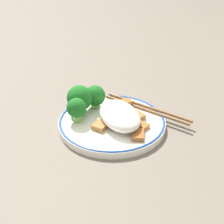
# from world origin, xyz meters

# --- Properties ---
(ground_plane) EXTENTS (3.00, 3.00, 0.00)m
(ground_plane) POSITION_xyz_m (0.00, 0.00, 0.00)
(ground_plane) COLOR #665B51
(plate) EXTENTS (0.22, 0.22, 0.02)m
(plate) POSITION_xyz_m (0.00, 0.00, 0.01)
(plate) COLOR white
(plate) RESTS_ON ground_plane
(rice_mound) EXTENTS (0.12, 0.07, 0.04)m
(rice_mound) POSITION_xyz_m (-0.02, -0.01, 0.03)
(rice_mound) COLOR white
(rice_mound) RESTS_ON plate
(broccoli_back_left) EXTENTS (0.05, 0.05, 0.05)m
(broccoli_back_left) POSITION_xyz_m (0.07, 0.01, 0.04)
(broccoli_back_left) COLOR #7FB756
(broccoli_back_left) RESTS_ON plate
(broccoli_back_center) EXTENTS (0.05, 0.05, 0.06)m
(broccoli_back_center) POSITION_xyz_m (0.06, 0.05, 0.05)
(broccoli_back_center) COLOR #7FB756
(broccoli_back_center) RESTS_ON plate
(broccoli_back_right) EXTENTS (0.04, 0.04, 0.05)m
(broccoli_back_right) POSITION_xyz_m (0.02, 0.07, 0.04)
(broccoli_back_right) COLOR #7FB756
(broccoli_back_right) RESTS_ON plate
(meat_near_front) EXTENTS (0.04, 0.04, 0.01)m
(meat_near_front) POSITION_xyz_m (-0.07, -0.02, 0.02)
(meat_near_front) COLOR brown
(meat_near_front) RESTS_ON plate
(meat_near_left) EXTENTS (0.04, 0.04, 0.01)m
(meat_near_left) POSITION_xyz_m (-0.02, 0.03, 0.02)
(meat_near_left) COLOR #9E6633
(meat_near_left) RESTS_ON plate
(meat_near_right) EXTENTS (0.02, 0.04, 0.01)m
(meat_near_right) POSITION_xyz_m (0.05, -0.05, 0.02)
(meat_near_right) COLOR #995B28
(meat_near_right) RESTS_ON plate
(meat_near_back) EXTENTS (0.04, 0.03, 0.01)m
(meat_near_back) POSITION_xyz_m (-0.04, -0.04, 0.02)
(meat_near_back) COLOR #995B28
(meat_near_back) RESTS_ON plate
(meat_on_rice_edge) EXTENTS (0.04, 0.03, 0.01)m
(meat_on_rice_edge) POSITION_xyz_m (-0.01, -0.05, 0.02)
(meat_on_rice_edge) COLOR #9E6633
(meat_on_rice_edge) RESTS_ON plate
(chopsticks) EXTENTS (0.19, 0.13, 0.01)m
(chopsticks) POSITION_xyz_m (0.01, -0.09, 0.02)
(chopsticks) COLOR brown
(chopsticks) RESTS_ON plate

